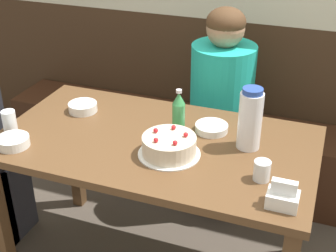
{
  "coord_description": "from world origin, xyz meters",
  "views": [
    {
      "loc": [
        0.66,
        -1.63,
        1.78
      ],
      "look_at": [
        0.04,
        0.05,
        0.81
      ],
      "focal_mm": 50.0,
      "sensor_mm": 36.0,
      "label": 1
    }
  ],
  "objects_px": {
    "glass_tumbler_short": "(262,171)",
    "person_teal_shirt": "(220,117)",
    "napkin_holder": "(283,197)",
    "bowl_soup_white": "(13,142)",
    "glass_water_tall": "(10,122)",
    "water_pitcher": "(250,119)",
    "bowl_side_dish": "(212,128)",
    "birthday_cake": "(169,146)",
    "bench_seat": "(205,150)",
    "bowl_rice_small": "(83,107)",
    "soju_bottle": "(179,113)"
  },
  "relations": [
    {
      "from": "birthday_cake",
      "to": "soju_bottle",
      "type": "distance_m",
      "value": 0.2
    },
    {
      "from": "water_pitcher",
      "to": "glass_water_tall",
      "type": "distance_m",
      "value": 1.05
    },
    {
      "from": "bench_seat",
      "to": "napkin_holder",
      "type": "distance_m",
      "value": 1.37
    },
    {
      "from": "bowl_soup_white",
      "to": "glass_water_tall",
      "type": "bearing_deg",
      "value": 131.32
    },
    {
      "from": "water_pitcher",
      "to": "bowl_side_dish",
      "type": "height_order",
      "value": "water_pitcher"
    },
    {
      "from": "bowl_side_dish",
      "to": "person_teal_shirt",
      "type": "height_order",
      "value": "person_teal_shirt"
    },
    {
      "from": "napkin_holder",
      "to": "glass_tumbler_short",
      "type": "height_order",
      "value": "napkin_holder"
    },
    {
      "from": "glass_tumbler_short",
      "to": "person_teal_shirt",
      "type": "height_order",
      "value": "person_teal_shirt"
    },
    {
      "from": "water_pitcher",
      "to": "napkin_holder",
      "type": "distance_m",
      "value": 0.42
    },
    {
      "from": "soju_bottle",
      "to": "glass_tumbler_short",
      "type": "xyz_separation_m",
      "value": [
        0.41,
        -0.23,
        -0.06
      ]
    },
    {
      "from": "napkin_holder",
      "to": "bowl_rice_small",
      "type": "xyz_separation_m",
      "value": [
        -1.01,
        0.41,
        -0.02
      ]
    },
    {
      "from": "glass_water_tall",
      "to": "bench_seat",
      "type": "bearing_deg",
      "value": 57.43
    },
    {
      "from": "bowl_rice_small",
      "to": "person_teal_shirt",
      "type": "height_order",
      "value": "person_teal_shirt"
    },
    {
      "from": "birthday_cake",
      "to": "bowl_side_dish",
      "type": "distance_m",
      "value": 0.28
    },
    {
      "from": "bowl_rice_small",
      "to": "bench_seat",
      "type": "bearing_deg",
      "value": 58.03
    },
    {
      "from": "birthday_cake",
      "to": "bowl_side_dish",
      "type": "height_order",
      "value": "birthday_cake"
    },
    {
      "from": "bowl_side_dish",
      "to": "bowl_soup_white",
      "type": "bearing_deg",
      "value": -150.98
    },
    {
      "from": "water_pitcher",
      "to": "person_teal_shirt",
      "type": "bearing_deg",
      "value": 114.56
    },
    {
      "from": "water_pitcher",
      "to": "bowl_rice_small",
      "type": "xyz_separation_m",
      "value": [
        -0.82,
        0.05,
        -0.11
      ]
    },
    {
      "from": "glass_water_tall",
      "to": "glass_tumbler_short",
      "type": "height_order",
      "value": "glass_water_tall"
    },
    {
      "from": "bench_seat",
      "to": "bowl_rice_small",
      "type": "relative_size",
      "value": 18.69
    },
    {
      "from": "bowl_side_dish",
      "to": "glass_water_tall",
      "type": "distance_m",
      "value": 0.9
    },
    {
      "from": "soju_bottle",
      "to": "napkin_holder",
      "type": "xyz_separation_m",
      "value": [
        0.51,
        -0.37,
        -0.06
      ]
    },
    {
      "from": "soju_bottle",
      "to": "bowl_soup_white",
      "type": "distance_m",
      "value": 0.72
    },
    {
      "from": "glass_tumbler_short",
      "to": "person_teal_shirt",
      "type": "distance_m",
      "value": 0.88
    },
    {
      "from": "napkin_holder",
      "to": "birthday_cake",
      "type": "bearing_deg",
      "value": 159.53
    },
    {
      "from": "water_pitcher",
      "to": "glass_tumbler_short",
      "type": "bearing_deg",
      "value": -66.11
    },
    {
      "from": "bowl_side_dish",
      "to": "glass_tumbler_short",
      "type": "xyz_separation_m",
      "value": [
        0.28,
        -0.3,
        0.02
      ]
    },
    {
      "from": "bowl_rice_small",
      "to": "person_teal_shirt",
      "type": "distance_m",
      "value": 0.78
    },
    {
      "from": "bowl_side_dish",
      "to": "bench_seat",
      "type": "bearing_deg",
      "value": 107.08
    },
    {
      "from": "bench_seat",
      "to": "birthday_cake",
      "type": "height_order",
      "value": "birthday_cake"
    },
    {
      "from": "glass_water_tall",
      "to": "bowl_soup_white",
      "type": "bearing_deg",
      "value": -48.68
    },
    {
      "from": "napkin_holder",
      "to": "person_teal_shirt",
      "type": "bearing_deg",
      "value": 116.19
    },
    {
      "from": "person_teal_shirt",
      "to": "bowl_rice_small",
      "type": "bearing_deg",
      "value": -48.09
    },
    {
      "from": "birthday_cake",
      "to": "napkin_holder",
      "type": "bearing_deg",
      "value": -20.47
    },
    {
      "from": "soju_bottle",
      "to": "napkin_holder",
      "type": "height_order",
      "value": "soju_bottle"
    },
    {
      "from": "bowl_soup_white",
      "to": "glass_tumbler_short",
      "type": "bearing_deg",
      "value": 6.63
    },
    {
      "from": "bowl_rice_small",
      "to": "glass_water_tall",
      "type": "relative_size",
      "value": 1.34
    },
    {
      "from": "water_pitcher",
      "to": "soju_bottle",
      "type": "height_order",
      "value": "water_pitcher"
    },
    {
      "from": "birthday_cake",
      "to": "person_teal_shirt",
      "type": "height_order",
      "value": "person_teal_shirt"
    },
    {
      "from": "birthday_cake",
      "to": "bowl_rice_small",
      "type": "height_order",
      "value": "birthday_cake"
    },
    {
      "from": "bowl_soup_white",
      "to": "glass_water_tall",
      "type": "height_order",
      "value": "glass_water_tall"
    },
    {
      "from": "napkin_holder",
      "to": "bowl_soup_white",
      "type": "xyz_separation_m",
      "value": [
        -1.13,
        0.02,
        -0.02
      ]
    },
    {
      "from": "birthday_cake",
      "to": "glass_tumbler_short",
      "type": "height_order",
      "value": "birthday_cake"
    },
    {
      "from": "soju_bottle",
      "to": "glass_tumbler_short",
      "type": "bearing_deg",
      "value": -29.55
    },
    {
      "from": "napkin_holder",
      "to": "bowl_soup_white",
      "type": "height_order",
      "value": "napkin_holder"
    },
    {
      "from": "birthday_cake",
      "to": "water_pitcher",
      "type": "distance_m",
      "value": 0.35
    },
    {
      "from": "bowl_soup_white",
      "to": "glass_water_tall",
      "type": "relative_size",
      "value": 1.33
    },
    {
      "from": "water_pitcher",
      "to": "person_teal_shirt",
      "type": "distance_m",
      "value": 0.69
    },
    {
      "from": "bowl_soup_white",
      "to": "bowl_side_dish",
      "type": "height_order",
      "value": "bowl_soup_white"
    }
  ]
}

